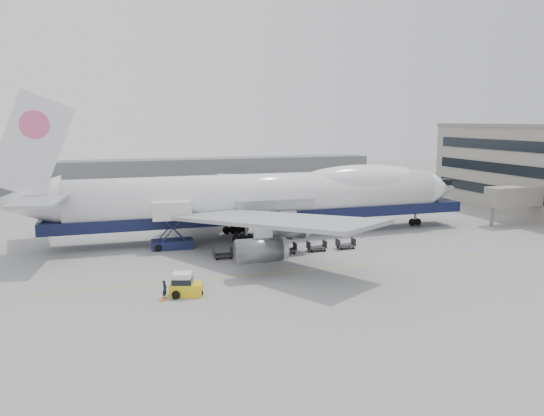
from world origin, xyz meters
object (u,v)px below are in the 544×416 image
object	(u,v)px
airliner	(266,197)
baggage_tug	(185,286)
ground_worker	(165,289)
catering_truck	(172,222)

from	to	relation	value
airliner	baggage_tug	world-z (taller)	airliner
airliner	baggage_tug	distance (m)	27.28
ground_worker	baggage_tug	bearing A→B (deg)	-55.04
catering_truck	baggage_tug	xyz separation A→B (m)	(-1.28, -18.93, -2.48)
catering_truck	ground_worker	world-z (taller)	catering_truck
ground_worker	catering_truck	bearing A→B (deg)	18.35
baggage_tug	ground_worker	bearing A→B (deg)	-155.04
catering_truck	ground_worker	bearing A→B (deg)	-97.23
baggage_tug	ground_worker	distance (m)	1.90
airliner	catering_truck	size ratio (longest dim) A/B	10.89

